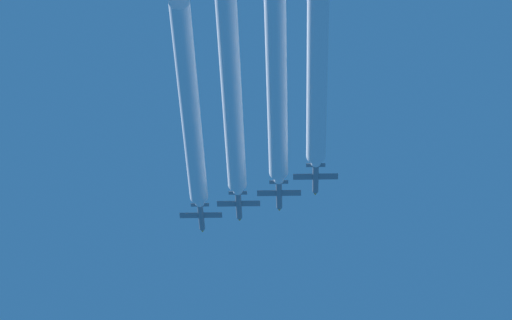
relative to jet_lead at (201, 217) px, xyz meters
The scene contains 8 objects.
jet_lead is the anchor object (origin of this frame).
jet_second_echelon 8.97m from the jet_lead, 37.72° to the right, with size 7.79×11.34×2.72m.
jet_third_echelon 18.37m from the jet_lead, 37.91° to the right, with size 7.79×11.34×2.72m.
jet_fourth_echelon 27.73m from the jet_lead, 41.10° to the right, with size 7.79×11.34×2.72m.
smoke_trail_lead 35.91m from the jet_lead, 90.00° to the right, with size 3.28×61.44×3.28m.
smoke_trail_second_echelon 42.68m from the jet_lead, 80.47° to the right, with size 3.28×62.86×3.28m.
smoke_trail_third_echelon 53.55m from the jet_lead, 74.38° to the right, with size 3.28×70.27×3.28m.
smoke_trail_fourth_echelon 58.29m from the jet_lead, 69.08° to the right, with size 3.28×62.11×3.28m.
Camera 1 is at (5.51, -264.06, 1.93)m, focal length 119.73 mm.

